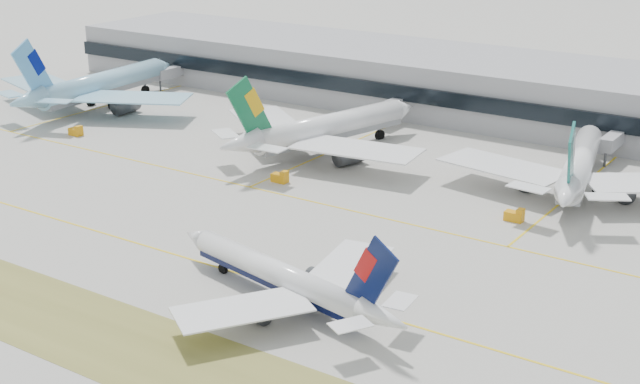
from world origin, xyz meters
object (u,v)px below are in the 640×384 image
Objects in this scene: widebody_korean at (97,86)px; terminal at (508,89)px; widebody_cathay at (579,167)px; widebody_eva at (323,130)px; taxiing_airliner at (285,279)px.

widebody_korean is 112.79m from terminal.
terminal is at bearing 23.37° from widebody_cathay.
widebody_korean is 1.10× the size of widebody_eva.
terminal is (-16.37, 124.01, 3.55)m from taxiing_airliner.
widebody_eva is 1.06× the size of widebody_cathay.
widebody_cathay is (19.98, 73.97, 1.49)m from taxiing_airliner.
taxiing_airliner is at bearing 152.27° from widebody_cathay.
terminal is (21.94, 56.23, 1.70)m from widebody_eva.
widebody_cathay is at bearing -54.00° from terminal.
taxiing_airliner is 0.82× the size of widebody_eva.
widebody_eva reaches higher than widebody_cathay.
widebody_cathay is 0.20× the size of terminal.
taxiing_airliner is 125.13m from terminal.
widebody_korean is at bearing 103.42° from widebody_eva.
widebody_eva is (76.67, -1.50, -0.39)m from widebody_korean.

